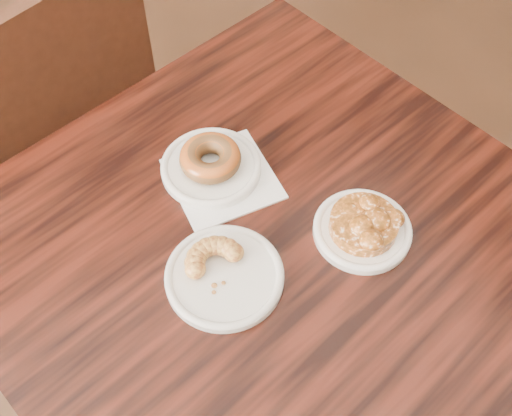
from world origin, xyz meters
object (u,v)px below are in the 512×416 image
cruller_fragment (224,270)px  chair_far (34,128)px  cafe_table (270,345)px  glazed_donut (210,158)px  apple_fritter (364,222)px

cruller_fragment → chair_far: bearing=102.4°
cafe_table → glazed_donut: size_ratio=8.46×
chair_far → cafe_table: bearing=88.8°
chair_far → glazed_donut: chair_far is taller
chair_far → cruller_fragment: chair_far is taller
cafe_table → apple_fritter: apple_fritter is taller
apple_fritter → chair_far: bearing=116.9°
chair_far → apple_fritter: size_ratio=6.38×
chair_far → glazed_donut: size_ratio=9.19×
chair_far → glazed_donut: (0.23, -0.53, 0.33)m
glazed_donut → apple_fritter: (0.15, -0.21, -0.00)m
cafe_table → cruller_fragment: 0.41m
cafe_table → cruller_fragment: size_ratio=8.17×
apple_fritter → cruller_fragment: (-0.22, 0.02, -0.00)m
chair_far → apple_fritter: bearing=95.9°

